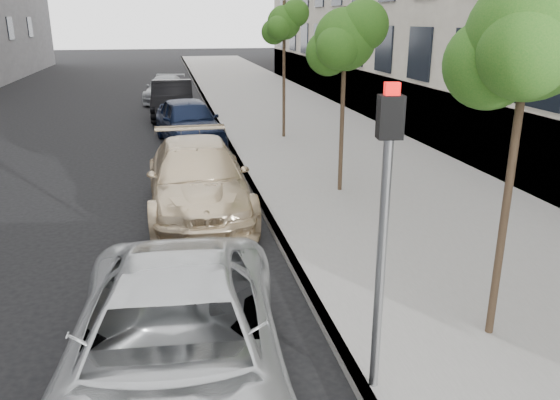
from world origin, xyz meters
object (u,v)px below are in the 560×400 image
object	(u,v)px
sedan_rear	(166,89)
tree_mid	(346,39)
minivan	(175,349)
sedan_blue	(189,122)
signal_pole	(384,210)
sedan_black	(173,100)
tree_near	(531,38)
tree_far	(285,23)
suv	(198,178)

from	to	relation	value
sedan_rear	tree_mid	bearing A→B (deg)	-67.93
minivan	sedan_blue	world-z (taller)	sedan_blue
signal_pole	sedan_black	xyz separation A→B (m)	(-1.83, 19.06, -1.44)
tree_near	minivan	size ratio (longest dim) A/B	0.89
tree_far	suv	bearing A→B (deg)	-116.34
tree_far	signal_pole	bearing A→B (deg)	-97.99
minivan	tree_mid	bearing A→B (deg)	63.98
sedan_rear	tree_near	bearing A→B (deg)	-71.50
minivan	sedan_blue	distance (m)	13.50
suv	sedan_rear	distance (m)	17.55
tree_near	sedan_black	xyz separation A→B (m)	(-3.76, 18.33, -3.08)
tree_mid	signal_pole	xyz separation A→B (m)	(-1.93, -7.23, -1.42)
tree_near	tree_mid	bearing A→B (deg)	90.00
tree_mid	minivan	size ratio (longest dim) A/B	0.84
tree_mid	sedan_black	distance (m)	12.74
tree_mid	suv	world-z (taller)	tree_mid
tree_mid	sedan_blue	size ratio (longest dim) A/B	0.95
tree_near	tree_far	bearing A→B (deg)	90.00
tree_near	sedan_blue	world-z (taller)	tree_near
signal_pole	sedan_blue	bearing A→B (deg)	103.86
tree_mid	tree_far	world-z (taller)	tree_far
sedan_black	sedan_rear	world-z (taller)	sedan_black
tree_near	signal_pole	size ratio (longest dim) A/B	1.36
suv	sedan_blue	bearing A→B (deg)	88.62
minivan	sedan_rear	size ratio (longest dim) A/B	1.17
tree_near	tree_mid	distance (m)	6.50
tree_far	sedan_black	size ratio (longest dim) A/B	0.95
sedan_black	suv	bearing A→B (deg)	-87.11
tree_near	minivan	bearing A→B (deg)	-173.69
suv	sedan_black	size ratio (longest dim) A/B	1.08
tree_near	minivan	xyz separation A→B (m)	(-4.10, -0.45, -3.16)
tree_mid	signal_pole	distance (m)	7.62
tree_mid	sedan_black	world-z (taller)	tree_mid
tree_far	tree_near	bearing A→B (deg)	-90.00
tree_near	suv	size ratio (longest dim) A/B	0.88
tree_near	signal_pole	world-z (taller)	tree_near
tree_far	sedan_blue	size ratio (longest dim) A/B	1.00
minivan	sedan_blue	xyz separation A→B (m)	(0.78, 13.47, 0.06)
tree_near	tree_far	world-z (taller)	tree_near
sedan_blue	sedan_black	world-z (taller)	sedan_black
tree_far	minivan	world-z (taller)	tree_far
signal_pole	suv	world-z (taller)	signal_pole
signal_pole	suv	bearing A→B (deg)	110.82
tree_mid	suv	bearing A→B (deg)	-172.09
suv	sedan_blue	world-z (taller)	sedan_blue
tree_near	tree_mid	world-z (taller)	tree_near
sedan_blue	sedan_black	size ratio (longest dim) A/B	0.95
signal_pole	sedan_black	size ratio (longest dim) A/B	0.70
tree_far	signal_pole	xyz separation A→B (m)	(-1.93, -13.73, -1.72)
suv	tree_near	bearing A→B (deg)	-60.45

